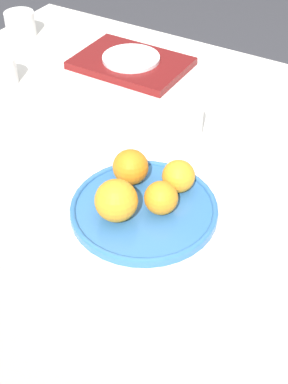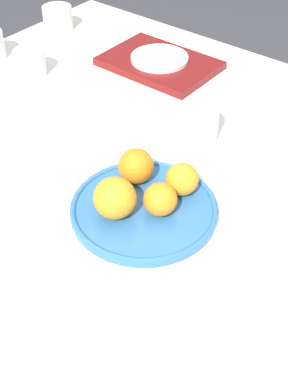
{
  "view_description": "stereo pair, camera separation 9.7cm",
  "coord_description": "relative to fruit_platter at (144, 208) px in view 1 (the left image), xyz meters",
  "views": [
    {
      "loc": [
        0.47,
        -0.86,
        1.44
      ],
      "look_at": [
        0.1,
        -0.23,
        0.81
      ],
      "focal_mm": 50.0,
      "sensor_mm": 36.0,
      "label": 1
    },
    {
      "loc": [
        0.55,
        -0.8,
        1.44
      ],
      "look_at": [
        0.1,
        -0.23,
        0.81
      ],
      "focal_mm": 50.0,
      "sensor_mm": 36.0,
      "label": 2
    }
  ],
  "objects": [
    {
      "name": "fruit_platter",
      "position": [
        0.0,
        0.0,
        0.0
      ],
      "size": [
        0.28,
        0.28,
        0.02
      ],
      "color": "#336BAD",
      "rests_on": "table"
    },
    {
      "name": "cup_0",
      "position": [
        -0.05,
        0.26,
        0.03
      ],
      "size": [
        0.08,
        0.08,
        0.08
      ],
      "color": "white",
      "rests_on": "table"
    },
    {
      "name": "orange_0",
      "position": [
        -0.03,
        -0.05,
        0.04
      ],
      "size": [
        0.08,
        0.08,
        0.08
      ],
      "color": "orange",
      "rests_on": "fruit_platter"
    },
    {
      "name": "side_plate",
      "position": [
        -0.32,
        0.47,
        0.02
      ],
      "size": [
        0.15,
        0.15,
        0.01
      ],
      "color": "white",
      "rests_on": "serving_tray"
    },
    {
      "name": "ground_plane",
      "position": [
        -0.1,
        0.23,
        -0.76
      ],
      "size": [
        12.0,
        12.0,
        0.0
      ],
      "primitive_type": "plane",
      "color": "#38383D"
    },
    {
      "name": "cup_2",
      "position": [
        -0.56,
        0.23,
        0.02
      ],
      "size": [
        0.08,
        0.08,
        0.07
      ],
      "color": "white",
      "rests_on": "table"
    },
    {
      "name": "table",
      "position": [
        -0.1,
        0.23,
        -0.39
      ],
      "size": [
        1.35,
        0.94,
        0.76
      ],
      "color": "silver",
      "rests_on": "ground_plane"
    },
    {
      "name": "orange_2",
      "position": [
        0.03,
        0.01,
        0.03
      ],
      "size": [
        0.06,
        0.06,
        0.06
      ],
      "color": "orange",
      "rests_on": "fruit_platter"
    },
    {
      "name": "orange_3",
      "position": [
        -0.06,
        0.05,
        0.04
      ],
      "size": [
        0.07,
        0.07,
        0.07
      ],
      "color": "orange",
      "rests_on": "fruit_platter"
    },
    {
      "name": "cup_3",
      "position": [
        -0.7,
        0.47,
        0.03
      ],
      "size": [
        0.09,
        0.09,
        0.07
      ],
      "color": "white",
      "rests_on": "table"
    },
    {
      "name": "orange_1",
      "position": [
        0.03,
        0.08,
        0.03
      ],
      "size": [
        0.06,
        0.06,
        0.06
      ],
      "color": "orange",
      "rests_on": "fruit_platter"
    },
    {
      "name": "serving_tray",
      "position": [
        -0.32,
        0.47,
        0.0
      ],
      "size": [
        0.29,
        0.2,
        0.02
      ],
      "color": "maroon",
      "rests_on": "table"
    }
  ]
}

